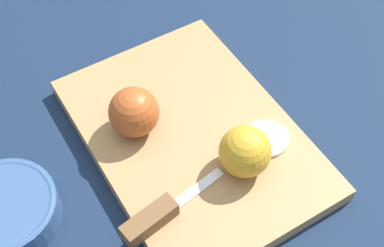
{
  "coord_description": "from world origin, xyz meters",
  "views": [
    {
      "loc": [
        0.35,
        -0.23,
        0.6
      ],
      "look_at": [
        0.0,
        0.0,
        0.04
      ],
      "focal_mm": 50.0,
      "sensor_mm": 36.0,
      "label": 1
    }
  ],
  "objects_px": {
    "apple_half_right": "(245,151)",
    "knife": "(153,218)",
    "apple_half_left": "(134,112)",
    "bowl": "(6,210)"
  },
  "relations": [
    {
      "from": "apple_half_left",
      "to": "knife",
      "type": "height_order",
      "value": "apple_half_left"
    },
    {
      "from": "bowl",
      "to": "apple_half_left",
      "type": "bearing_deg",
      "value": 95.68
    },
    {
      "from": "apple_half_right",
      "to": "knife",
      "type": "relative_size",
      "value": 0.44
    },
    {
      "from": "apple_half_left",
      "to": "apple_half_right",
      "type": "relative_size",
      "value": 1.02
    },
    {
      "from": "apple_half_right",
      "to": "knife",
      "type": "xyz_separation_m",
      "value": [
        0.01,
        -0.14,
        -0.02
      ]
    },
    {
      "from": "knife",
      "to": "apple_half_right",
      "type": "bearing_deg",
      "value": -5.02
    },
    {
      "from": "apple_half_left",
      "to": "apple_half_right",
      "type": "bearing_deg",
      "value": 57.11
    },
    {
      "from": "knife",
      "to": "bowl",
      "type": "relative_size",
      "value": 1.16
    },
    {
      "from": "apple_half_left",
      "to": "apple_half_right",
      "type": "distance_m",
      "value": 0.15
    },
    {
      "from": "apple_half_right",
      "to": "bowl",
      "type": "xyz_separation_m",
      "value": [
        -0.11,
        -0.28,
        -0.03
      ]
    }
  ]
}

